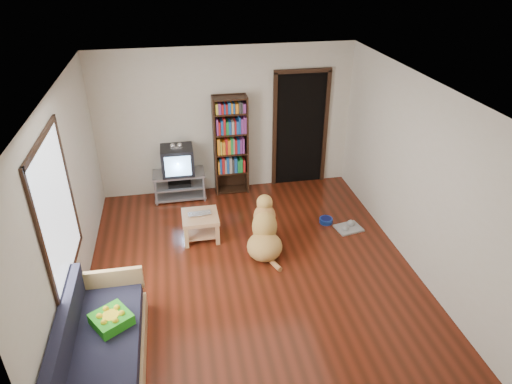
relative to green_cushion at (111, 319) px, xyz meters
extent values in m
plane|color=#571D0F|center=(1.75, 1.19, -0.48)|extent=(5.00, 5.00, 0.00)
plane|color=white|center=(1.75, 1.19, 2.12)|extent=(5.00, 5.00, 0.00)
plane|color=beige|center=(1.75, 3.69, 0.82)|extent=(4.50, 0.00, 4.50)
plane|color=beige|center=(1.75, -1.31, 0.82)|extent=(4.50, 0.00, 4.50)
plane|color=beige|center=(-0.50, 1.19, 0.82)|extent=(0.00, 5.00, 5.00)
plane|color=beige|center=(4.00, 1.19, 0.82)|extent=(0.00, 5.00, 5.00)
cube|color=green|center=(0.00, 0.00, 0.00)|extent=(0.51, 0.51, 0.12)
imported|color=silver|center=(1.12, 2.07, -0.07)|extent=(0.37, 0.25, 0.03)
cylinder|color=navy|center=(3.17, 2.14, -0.44)|extent=(0.22, 0.22, 0.08)
cube|color=#999999|center=(3.47, 1.89, -0.47)|extent=(0.45, 0.39, 0.03)
cube|color=white|center=(-0.48, 0.69, 1.02)|extent=(0.02, 1.30, 1.60)
cube|color=black|center=(-0.48, 0.69, 1.84)|extent=(0.03, 1.42, 0.06)
cube|color=black|center=(-0.48, 0.69, 0.20)|extent=(0.03, 1.42, 0.06)
cube|color=black|center=(-0.48, -0.01, 1.02)|extent=(0.03, 0.06, 1.70)
cube|color=black|center=(-0.48, 1.39, 1.02)|extent=(0.03, 0.06, 1.70)
cube|color=black|center=(3.10, 3.67, 0.57)|extent=(0.90, 0.02, 2.10)
cube|color=black|center=(2.62, 3.66, 0.57)|extent=(0.07, 0.05, 2.14)
cube|color=black|center=(3.58, 3.66, 0.57)|extent=(0.07, 0.05, 2.14)
cube|color=black|center=(3.10, 3.66, 1.65)|extent=(1.03, 0.05, 0.07)
cube|color=#99999E|center=(0.85, 3.44, 0.00)|extent=(0.90, 0.45, 0.04)
cube|color=#99999E|center=(0.85, 3.44, -0.23)|extent=(0.86, 0.42, 0.03)
cube|color=#99999E|center=(0.85, 3.44, -0.42)|extent=(0.90, 0.45, 0.04)
cylinder|color=#99999E|center=(0.43, 3.24, -0.23)|extent=(0.04, 0.04, 0.50)
cylinder|color=#99999E|center=(1.27, 3.24, -0.23)|extent=(0.04, 0.04, 0.50)
cylinder|color=#99999E|center=(0.43, 3.64, -0.23)|extent=(0.04, 0.04, 0.50)
cylinder|color=#99999E|center=(1.27, 3.64, -0.23)|extent=(0.04, 0.04, 0.50)
cube|color=black|center=(0.85, 3.44, -0.18)|extent=(0.40, 0.30, 0.07)
cube|color=black|center=(0.85, 3.44, 0.26)|extent=(0.55, 0.48, 0.48)
cube|color=black|center=(0.85, 3.64, 0.26)|extent=(0.40, 0.14, 0.36)
cube|color=#8CBFF2|center=(0.85, 3.19, 0.26)|extent=(0.44, 0.02, 0.36)
cube|color=silver|center=(0.85, 3.39, 0.51)|extent=(0.20, 0.07, 0.02)
sphere|color=silver|center=(0.79, 3.39, 0.55)|extent=(0.09, 0.09, 0.09)
sphere|color=silver|center=(0.91, 3.39, 0.55)|extent=(0.09, 0.09, 0.09)
cube|color=black|center=(1.52, 3.53, 0.42)|extent=(0.03, 0.30, 1.80)
cube|color=black|center=(2.08, 3.53, 0.42)|extent=(0.03, 0.30, 1.80)
cube|color=black|center=(1.80, 3.67, 0.42)|extent=(0.60, 0.02, 1.80)
cube|color=black|center=(1.80, 3.53, -0.45)|extent=(0.56, 0.28, 0.02)
cube|color=black|center=(1.80, 3.53, -0.08)|extent=(0.56, 0.28, 0.03)
cube|color=black|center=(1.80, 3.53, 0.29)|extent=(0.56, 0.28, 0.02)
cube|color=black|center=(1.80, 3.53, 0.66)|extent=(0.56, 0.28, 0.02)
cube|color=black|center=(1.80, 3.53, 1.03)|extent=(0.56, 0.28, 0.02)
cube|color=black|center=(1.80, 3.53, 1.29)|extent=(0.56, 0.28, 0.02)
cube|color=tan|center=(-0.08, -0.21, -0.37)|extent=(0.80, 1.80, 0.22)
cube|color=#1E1E2D|center=(-0.08, -0.21, -0.15)|extent=(0.74, 1.74, 0.18)
cube|color=#1E1E2D|center=(-0.42, -0.21, 0.12)|extent=(0.12, 1.74, 0.40)
cube|color=tan|center=(-0.08, 0.65, 0.02)|extent=(0.80, 0.06, 0.30)
cube|color=tan|center=(1.12, 2.10, -0.11)|extent=(0.55, 0.55, 0.06)
cube|color=tan|center=(1.12, 2.10, -0.38)|extent=(0.45, 0.45, 0.03)
cube|color=tan|center=(0.88, 1.87, -0.31)|extent=(0.06, 0.06, 0.34)
cube|color=tan|center=(1.35, 1.87, -0.31)|extent=(0.06, 0.06, 0.34)
cube|color=tan|center=(0.88, 2.34, -0.31)|extent=(0.06, 0.06, 0.34)
cube|color=tan|center=(1.35, 2.34, -0.31)|extent=(0.06, 0.06, 0.34)
ellipsoid|color=#D9A053|center=(1.99, 1.45, -0.32)|extent=(0.62, 0.66, 0.39)
ellipsoid|color=gold|center=(2.03, 1.66, -0.11)|extent=(0.44, 0.48, 0.51)
ellipsoid|color=#B67F46|center=(2.05, 1.76, 0.01)|extent=(0.38, 0.35, 0.36)
ellipsoid|color=tan|center=(2.06, 1.82, 0.21)|extent=(0.28, 0.30, 0.22)
ellipsoid|color=#BE7E49|center=(2.09, 1.94, 0.18)|extent=(0.13, 0.21, 0.09)
sphere|color=black|center=(2.11, 2.03, 0.18)|extent=(0.05, 0.05, 0.05)
ellipsoid|color=tan|center=(1.97, 1.79, 0.20)|extent=(0.07, 0.09, 0.15)
ellipsoid|color=#D9AD53|center=(2.14, 1.76, 0.20)|extent=(0.07, 0.09, 0.15)
cylinder|color=tan|center=(1.99, 1.87, -0.28)|extent=(0.10, 0.14, 0.42)
cylinder|color=tan|center=(2.15, 1.84, -0.28)|extent=(0.10, 0.14, 0.42)
sphere|color=tan|center=(2.00, 1.92, -0.46)|extent=(0.11, 0.11, 0.11)
sphere|color=tan|center=(2.16, 1.89, -0.46)|extent=(0.11, 0.11, 0.11)
cylinder|color=tan|center=(2.07, 1.21, -0.45)|extent=(0.19, 0.37, 0.08)
camera|label=1|loc=(0.87, -3.88, 3.59)|focal=32.00mm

